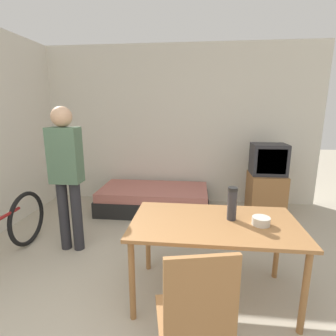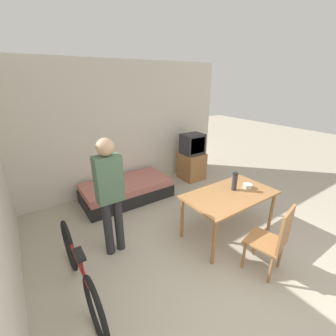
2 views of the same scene
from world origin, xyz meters
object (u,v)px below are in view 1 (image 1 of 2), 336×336
object	(u,v)px
tv	(266,182)
dining_table	(214,230)
thermos_flask	(232,202)
mate_bowl	(261,221)
daybed	(154,199)
person_standing	(66,169)
wooden_chair	(196,317)

from	to	relation	value
tv	dining_table	world-z (taller)	tv
thermos_flask	mate_bowl	size ratio (longest dim) A/B	1.98
daybed	dining_table	bearing A→B (deg)	-66.54
dining_table	person_standing	bearing A→B (deg)	158.51
daybed	thermos_flask	world-z (taller)	thermos_flask
dining_table	wooden_chair	distance (m)	0.87
thermos_flask	wooden_chair	bearing A→B (deg)	-107.74
thermos_flask	mate_bowl	distance (m)	0.27
wooden_chair	mate_bowl	world-z (taller)	wooden_chair
wooden_chair	person_standing	distance (m)	2.15
daybed	wooden_chair	distance (m)	2.91
dining_table	wooden_chair	bearing A→B (deg)	-99.66
tv	mate_bowl	xyz separation A→B (m)	(-0.56, -2.03, 0.24)
tv	thermos_flask	xyz separation A→B (m)	(-0.79, -1.94, 0.36)
daybed	person_standing	xyz separation A→B (m)	(-0.78, -1.31, 0.79)
daybed	person_standing	size ratio (longest dim) A/B	1.05
thermos_flask	mate_bowl	world-z (taller)	thermos_flask
tv	person_standing	world-z (taller)	person_standing
person_standing	daybed	bearing A→B (deg)	59.11
mate_bowl	person_standing	bearing A→B (deg)	161.69
tv	thermos_flask	bearing A→B (deg)	-112.17
daybed	tv	xyz separation A→B (m)	(1.78, 0.06, 0.33)
dining_table	tv	bearing A→B (deg)	64.90
daybed	mate_bowl	distance (m)	2.39
tv	dining_table	size ratio (longest dim) A/B	0.80
dining_table	wooden_chair	xyz separation A→B (m)	(-0.14, -0.85, -0.12)
daybed	tv	bearing A→B (deg)	1.79
wooden_chair	daybed	bearing A→B (deg)	104.06
daybed	person_standing	world-z (taller)	person_standing
daybed	mate_bowl	world-z (taller)	mate_bowl
tv	thermos_flask	distance (m)	2.13
wooden_chair	thermos_flask	world-z (taller)	thermos_flask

